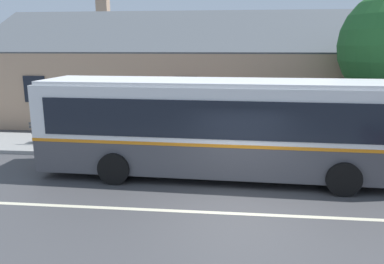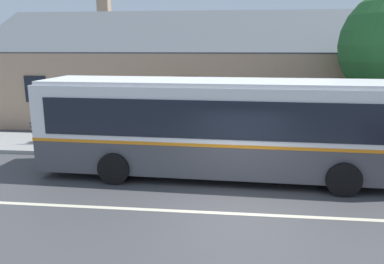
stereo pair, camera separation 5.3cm
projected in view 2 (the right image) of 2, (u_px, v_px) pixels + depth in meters
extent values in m
plane|color=#424244|center=(238.00, 214.00, 9.58)|extent=(300.00, 300.00, 0.00)
cube|color=gray|center=(237.00, 149.00, 15.37)|extent=(60.00, 3.00, 0.15)
cube|color=beige|center=(238.00, 214.00, 9.58)|extent=(60.00, 0.16, 0.01)
cube|color=tan|center=(197.00, 84.00, 22.71)|extent=(21.55, 10.15, 3.83)
cube|color=#4C5156|center=(192.00, 30.00, 19.56)|extent=(22.15, 5.14, 2.44)
cube|color=#4C5156|center=(201.00, 33.00, 24.47)|extent=(22.15, 5.14, 2.44)
cube|color=tan|center=(104.00, 6.00, 23.25)|extent=(0.70, 0.70, 1.20)
cube|color=black|center=(36.00, 89.00, 18.51)|extent=(1.10, 0.06, 1.30)
cube|color=black|center=(187.00, 91.00, 17.72)|extent=(1.10, 0.06, 1.30)
cube|color=black|center=(352.00, 93.00, 16.93)|extent=(1.10, 0.06, 1.30)
cube|color=#4C3323|center=(255.00, 114.00, 17.62)|extent=(1.00, 0.06, 2.10)
cube|color=#47474C|center=(220.00, 152.00, 12.27)|extent=(11.69, 2.87, 1.02)
cube|color=orange|center=(220.00, 136.00, 12.15)|extent=(11.72, 2.90, 0.10)
cube|color=white|center=(221.00, 110.00, 11.95)|extent=(11.69, 2.87, 1.63)
cube|color=white|center=(221.00, 82.00, 11.75)|extent=(11.46, 2.74, 0.12)
cube|color=black|center=(223.00, 106.00, 13.19)|extent=(10.69, 0.38, 1.13)
cube|color=black|center=(218.00, 120.00, 10.75)|extent=(10.69, 0.38, 1.13)
cube|color=#B21919|center=(183.00, 141.00, 13.70)|extent=(3.25, 0.14, 0.71)
cube|color=black|center=(356.00, 128.00, 12.72)|extent=(0.90, 0.06, 2.40)
cylinder|color=black|center=(325.00, 154.00, 13.05)|extent=(1.01, 0.31, 1.00)
cylinder|color=black|center=(343.00, 179.00, 10.64)|extent=(1.01, 0.31, 1.00)
cylinder|color=black|center=(137.00, 147.00, 13.98)|extent=(1.01, 0.31, 1.00)
cylinder|color=black|center=(114.00, 168.00, 11.57)|extent=(1.01, 0.31, 1.00)
cube|color=#4C4C4C|center=(54.00, 132.00, 16.03)|extent=(1.61, 0.10, 0.04)
cube|color=#4C4C4C|center=(52.00, 133.00, 15.90)|extent=(1.61, 0.10, 0.04)
cube|color=#4C4C4C|center=(50.00, 133.00, 15.76)|extent=(1.61, 0.10, 0.04)
cube|color=#4C4C4C|center=(48.00, 127.00, 15.57)|extent=(1.61, 0.04, 0.10)
cube|color=#4C4C4C|center=(48.00, 124.00, 15.53)|extent=(1.61, 0.04, 0.10)
cube|color=black|center=(67.00, 138.00, 15.88)|extent=(0.08, 0.43, 0.45)
cube|color=black|center=(38.00, 137.00, 16.01)|extent=(0.08, 0.43, 0.45)
cube|color=#4C4C4C|center=(159.00, 137.00, 15.12)|extent=(1.65, 0.10, 0.04)
cube|color=#4C4C4C|center=(159.00, 138.00, 14.98)|extent=(1.65, 0.10, 0.04)
cube|color=#4C4C4C|center=(158.00, 139.00, 14.84)|extent=(1.65, 0.10, 0.04)
cube|color=#4C4C4C|center=(157.00, 132.00, 14.65)|extent=(1.65, 0.04, 0.10)
cube|color=#4C4C4C|center=(157.00, 129.00, 14.62)|extent=(1.65, 0.04, 0.10)
cube|color=black|center=(175.00, 144.00, 14.97)|extent=(0.08, 0.43, 0.45)
cube|color=black|center=(143.00, 143.00, 15.10)|extent=(0.08, 0.43, 0.45)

